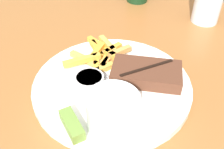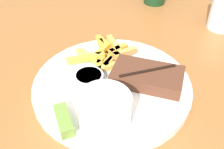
{
  "view_description": "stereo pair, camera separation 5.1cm",
  "coord_description": "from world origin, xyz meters",
  "px_view_note": "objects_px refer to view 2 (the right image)",
  "views": [
    {
      "loc": [
        0.19,
        -0.34,
        1.12
      ],
      "look_at": [
        0.0,
        0.0,
        0.79
      ],
      "focal_mm": 42.0,
      "sensor_mm": 36.0,
      "label": 1
    },
    {
      "loc": [
        0.24,
        -0.31,
        1.12
      ],
      "look_at": [
        0.0,
        0.0,
        0.79
      ],
      "focal_mm": 42.0,
      "sensor_mm": 36.0,
      "label": 2
    }
  ],
  "objects_px": {
    "dinner_plate": "(112,85)",
    "coleslaw_cup": "(105,109)",
    "fork_utensil": "(94,59)",
    "dipping_sauce_cup": "(89,79)",
    "pickle_spear": "(63,119)",
    "steak_portion": "(147,76)"
  },
  "relations": [
    {
      "from": "dinner_plate",
      "to": "coleslaw_cup",
      "type": "xyz_separation_m",
      "value": [
        0.05,
        -0.09,
        0.04
      ]
    },
    {
      "from": "dinner_plate",
      "to": "pickle_spear",
      "type": "relative_size",
      "value": 4.8
    },
    {
      "from": "dinner_plate",
      "to": "coleslaw_cup",
      "type": "relative_size",
      "value": 3.6
    },
    {
      "from": "dinner_plate",
      "to": "coleslaw_cup",
      "type": "height_order",
      "value": "coleslaw_cup"
    },
    {
      "from": "coleslaw_cup",
      "to": "dipping_sauce_cup",
      "type": "height_order",
      "value": "coleslaw_cup"
    },
    {
      "from": "steak_portion",
      "to": "dinner_plate",
      "type": "bearing_deg",
      "value": -140.48
    },
    {
      "from": "dipping_sauce_cup",
      "to": "pickle_spear",
      "type": "distance_m",
      "value": 0.11
    },
    {
      "from": "steak_portion",
      "to": "coleslaw_cup",
      "type": "distance_m",
      "value": 0.14
    },
    {
      "from": "dipping_sauce_cup",
      "to": "fork_utensil",
      "type": "distance_m",
      "value": 0.08
    },
    {
      "from": "dipping_sauce_cup",
      "to": "pickle_spear",
      "type": "xyz_separation_m",
      "value": [
        0.03,
        -0.1,
        -0.0
      ]
    },
    {
      "from": "steak_portion",
      "to": "dipping_sauce_cup",
      "type": "relative_size",
      "value": 2.75
    },
    {
      "from": "dinner_plate",
      "to": "pickle_spear",
      "type": "distance_m",
      "value": 0.13
    },
    {
      "from": "coleslaw_cup",
      "to": "fork_utensil",
      "type": "distance_m",
      "value": 0.18
    },
    {
      "from": "coleslaw_cup",
      "to": "pickle_spear",
      "type": "height_order",
      "value": "coleslaw_cup"
    },
    {
      "from": "steak_portion",
      "to": "coleslaw_cup",
      "type": "xyz_separation_m",
      "value": [
        -0.0,
        -0.13,
        0.02
      ]
    },
    {
      "from": "steak_portion",
      "to": "dipping_sauce_cup",
      "type": "bearing_deg",
      "value": -138.36
    },
    {
      "from": "coleslaw_cup",
      "to": "pickle_spear",
      "type": "bearing_deg",
      "value": -141.9
    },
    {
      "from": "dinner_plate",
      "to": "fork_utensil",
      "type": "height_order",
      "value": "fork_utensil"
    },
    {
      "from": "pickle_spear",
      "to": "dipping_sauce_cup",
      "type": "bearing_deg",
      "value": 106.37
    },
    {
      "from": "steak_portion",
      "to": "pickle_spear",
      "type": "height_order",
      "value": "steak_portion"
    },
    {
      "from": "dinner_plate",
      "to": "dipping_sauce_cup",
      "type": "distance_m",
      "value": 0.05
    },
    {
      "from": "dipping_sauce_cup",
      "to": "pickle_spear",
      "type": "bearing_deg",
      "value": -73.63
    }
  ]
}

